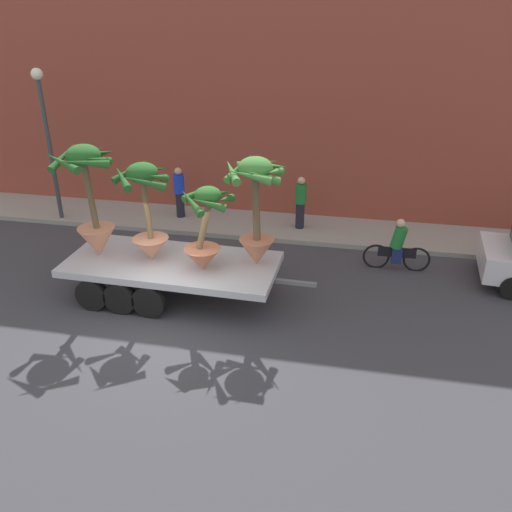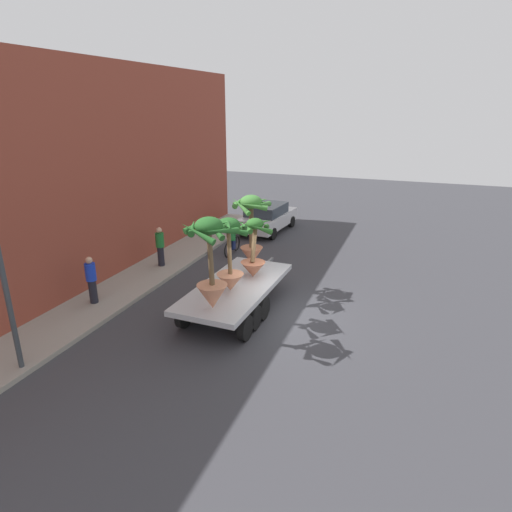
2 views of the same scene
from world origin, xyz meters
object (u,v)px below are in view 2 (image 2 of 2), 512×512
Objects in this scene: potted_palm_rear at (254,251)px; pedestrian_near_gate at (91,279)px; cyclist at (232,240)px; potted_palm_extra at (211,265)px; flatbed_trailer at (233,294)px; potted_palm_front at (251,227)px; potted_palm_middle at (230,255)px; pedestrian_far_left at (160,246)px; street_lamp at (0,258)px; parked_car at (268,217)px.

potted_palm_rear is 5.76m from pedestrian_near_gate.
potted_palm_rear is at bearing -148.04° from cyclist.
potted_palm_extra is (-2.91, 0.23, 0.46)m from potted_palm_rear.
potted_palm_front reaches higher than flatbed_trailer.
flatbed_trailer is 5.00m from pedestrian_near_gate.
flatbed_trailer is 3.42× the size of cyclist.
potted_palm_middle is 1.45× the size of pedestrian_far_left.
pedestrian_far_left is at bearing 5.03° from street_lamp.
potted_palm_middle is at bearing -39.43° from street_lamp.
parked_car is at bearing 12.58° from potted_palm_middle.
pedestrian_far_left is (4.58, 4.73, -1.35)m from potted_palm_extra.
parked_car is (10.37, 2.31, -1.39)m from potted_palm_middle.
street_lamp reaches higher than pedestrian_far_left.
potted_palm_front reaches higher than potted_palm_rear.
pedestrian_near_gate is (-2.42, 5.14, -0.89)m from potted_palm_rear.
flatbed_trailer is at bearing 6.83° from potted_palm_middle.
pedestrian_near_gate and pedestrian_far_left have the same top height.
pedestrian_near_gate is at bearing 103.81° from flatbed_trailer.
potted_palm_front is at bearing 4.27° from potted_palm_extra.
parked_car is 7.58m from pedestrian_far_left.
potted_palm_extra is at bearing 175.52° from potted_palm_rear.
pedestrian_near_gate is 1.00× the size of pedestrian_far_left.
potted_palm_extra is at bearing -95.69° from pedestrian_near_gate.
potted_palm_front is at bearing 5.65° from flatbed_trailer.
pedestrian_near_gate is (-0.91, 4.88, -1.17)m from potted_palm_middle.
street_lamp is (-4.85, 3.99, 1.01)m from potted_palm_middle.
pedestrian_far_left is at bearing 145.05° from cyclist.
pedestrian_far_left is (-7.19, 2.38, 0.21)m from parked_car.
cyclist is at bearing 23.14° from potted_palm_middle.
potted_palm_middle is at bearing -174.23° from potted_palm_front.
street_lamp reaches higher than flatbed_trailer.
street_lamp reaches higher than potted_palm_front.
potted_palm_rear is at bearing -108.57° from pedestrian_far_left.
street_lamp is (-8.03, -0.71, 2.19)m from pedestrian_far_left.
cyclist is 0.38× the size of street_lamp.
potted_palm_front is 4.68m from pedestrian_far_left.
potted_palm_middle reaches higher than pedestrian_near_gate.
potted_palm_rear reaches higher than parked_car.
potted_palm_front is 0.61× the size of parked_car.
potted_palm_rear is 9.29m from parked_car.
pedestrian_near_gate is 4.10m from pedestrian_far_left.
potted_palm_front is 4.60m from cyclist.
pedestrian_far_left reaches higher than cyclist.
potted_palm_rear is (1.23, -0.30, 1.18)m from flatbed_trailer.
street_lamp reaches higher than cyclist.
cyclist is at bearing -34.95° from pedestrian_far_left.
potted_palm_rear is 2.96m from potted_palm_extra.
potted_palm_front is 0.56× the size of street_lamp.
street_lamp is at bearing 173.72° from parked_car.
potted_palm_middle is 0.51× the size of street_lamp.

